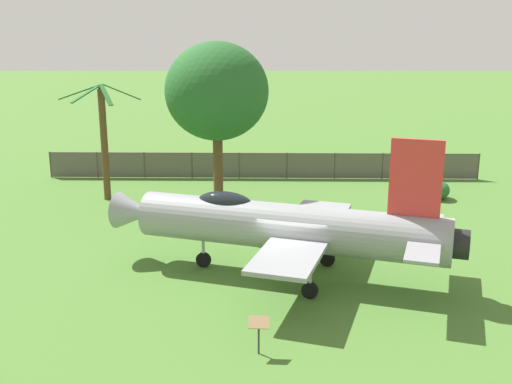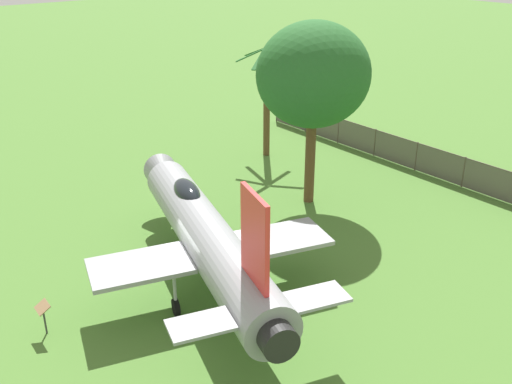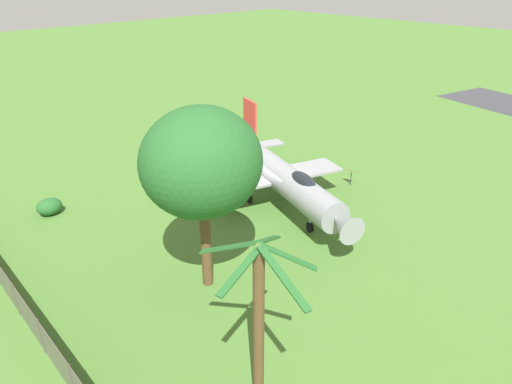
{
  "view_description": "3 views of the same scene",
  "coord_description": "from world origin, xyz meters",
  "px_view_note": "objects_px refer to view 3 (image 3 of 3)",
  "views": [
    {
      "loc": [
        -22.31,
        1.3,
        9.57
      ],
      "look_at": [
        3.28,
        1.26,
        2.5
      ],
      "focal_mm": 43.94,
      "sensor_mm": 36.0,
      "label": 1
    },
    {
      "loc": [
        -10.39,
        -15.18,
        11.96
      ],
      "look_at": [
        3.28,
        1.26,
        2.5
      ],
      "focal_mm": 40.94,
      "sensor_mm": 36.0,
      "label": 2
    },
    {
      "loc": [
        18.89,
        17.82,
        13.69
      ],
      "look_at": [
        3.28,
        1.26,
        2.5
      ],
      "focal_mm": 32.72,
      "sensor_mm": 36.0,
      "label": 3
    }
  ],
  "objects_px": {
    "shade_tree": "(201,163)",
    "palm_tree": "(259,319)",
    "display_jet": "(284,178)",
    "info_plaque": "(351,174)",
    "shrub_near_fence": "(49,207)"
  },
  "relations": [
    {
      "from": "shade_tree",
      "to": "shrub_near_fence",
      "type": "height_order",
      "value": "shade_tree"
    },
    {
      "from": "shade_tree",
      "to": "info_plaque",
      "type": "xyz_separation_m",
      "value": [
        -13.89,
        -1.95,
        -5.33
      ]
    },
    {
      "from": "shrub_near_fence",
      "to": "info_plaque",
      "type": "xyz_separation_m",
      "value": [
        -16.64,
        9.99,
        0.35
      ]
    },
    {
      "from": "palm_tree",
      "to": "info_plaque",
      "type": "bearing_deg",
      "value": -153.52
    },
    {
      "from": "shade_tree",
      "to": "palm_tree",
      "type": "relative_size",
      "value": 1.36
    },
    {
      "from": "display_jet",
      "to": "info_plaque",
      "type": "xyz_separation_m",
      "value": [
        -5.8,
        0.84,
        -1.22
      ]
    },
    {
      "from": "display_jet",
      "to": "palm_tree",
      "type": "relative_size",
      "value": 2.13
    },
    {
      "from": "palm_tree",
      "to": "shrub_near_fence",
      "type": "relative_size",
      "value": 4.23
    },
    {
      "from": "display_jet",
      "to": "info_plaque",
      "type": "bearing_deg",
      "value": 99.42
    },
    {
      "from": "info_plaque",
      "to": "shade_tree",
      "type": "bearing_deg",
      "value": 8.01
    },
    {
      "from": "display_jet",
      "to": "info_plaque",
      "type": "relative_size",
      "value": 11.77
    },
    {
      "from": "palm_tree",
      "to": "shrub_near_fence",
      "type": "height_order",
      "value": "palm_tree"
    },
    {
      "from": "palm_tree",
      "to": "info_plaque",
      "type": "distance_m",
      "value": 18.67
    },
    {
      "from": "shade_tree",
      "to": "info_plaque",
      "type": "relative_size",
      "value": 7.52
    },
    {
      "from": "display_jet",
      "to": "palm_tree",
      "type": "height_order",
      "value": "palm_tree"
    }
  ]
}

